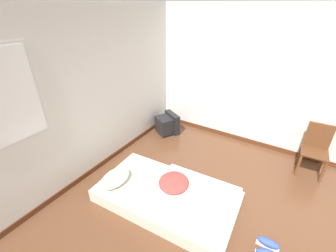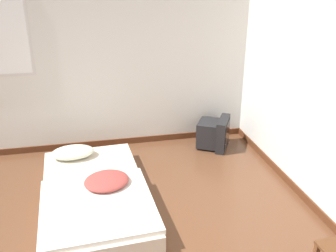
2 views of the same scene
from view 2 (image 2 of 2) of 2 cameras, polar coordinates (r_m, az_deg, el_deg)
name	(u,v)px [view 2 (image 2 of 2)]	position (r m, az deg, el deg)	size (l,w,h in m)	color
wall_back	(70,58)	(5.12, -14.75, 9.99)	(7.26, 0.08, 2.60)	silver
mattress_bed	(94,193)	(4.17, -11.15, -10.03)	(1.18, 2.04, 0.34)	beige
crt_tv	(214,133)	(5.35, 7.07, -1.11)	(0.56, 0.57, 0.44)	black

